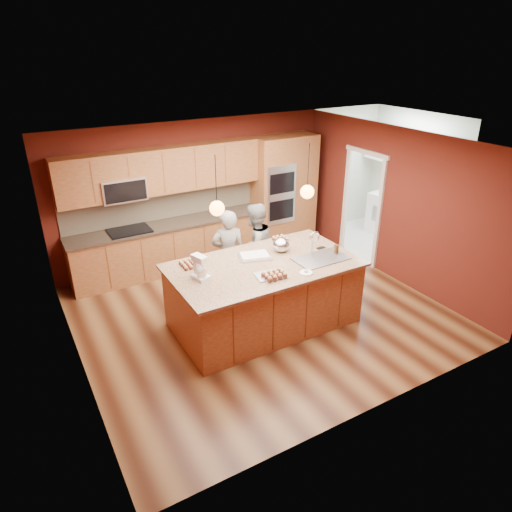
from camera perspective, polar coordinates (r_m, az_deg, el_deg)
floor at (r=7.42m, az=0.53°, el=-7.08°), size 5.50×5.50×0.00m
ceiling at (r=6.40m, az=0.63°, el=13.80°), size 5.50×5.50×0.00m
wall_back at (r=8.92m, az=-7.69°, el=7.92°), size 5.50×0.00×5.50m
wall_front at (r=5.05m, az=15.24°, el=-7.02°), size 5.50×0.00×5.50m
wall_left at (r=6.02m, az=-22.64°, el=-2.66°), size 0.00×5.00×5.00m
wall_right at (r=8.45m, az=16.96°, el=6.06°), size 0.00×5.00×5.00m
cabinet_run at (r=8.59m, az=-11.07°, el=4.41°), size 3.74×0.64×2.30m
oven_column at (r=9.54m, az=3.46°, el=8.01°), size 1.30×0.62×2.30m
doorway_trim at (r=9.06m, az=13.04°, el=5.77°), size 0.08×1.11×2.20m
laundry_room at (r=10.22m, az=18.92°, el=12.53°), size 2.60×2.70×2.70m
pendant_left at (r=5.99m, az=-4.90°, el=5.99°), size 0.20×0.20×0.80m
pendant_right at (r=6.69m, az=6.42°, el=8.01°), size 0.20×0.20×0.80m
island at (r=6.92m, az=1.09°, el=-4.67°), size 2.76×1.54×1.40m
person_left at (r=7.57m, az=-3.47°, el=0.19°), size 0.65×0.52×1.54m
person_right at (r=7.77m, az=-0.19°, el=1.03°), size 0.89×0.77×1.56m
stand_mixer at (r=6.26m, az=-7.00°, el=-1.59°), size 0.24×0.29×0.34m
sheet_cake at (r=6.88m, az=-0.17°, el=0.02°), size 0.55×0.46×0.05m
cooling_rack at (r=6.34m, az=1.84°, el=-2.41°), size 0.46×0.37×0.02m
mixing_bowl at (r=7.05m, az=3.15°, el=1.41°), size 0.27×0.27×0.23m
plate at (r=6.45m, az=6.28°, el=-2.09°), size 0.18×0.18×0.01m
tumbler at (r=7.08m, az=10.01°, el=0.84°), size 0.07×0.07×0.15m
phone at (r=7.26m, az=8.10°, el=1.02°), size 0.14×0.08×0.01m
cupcakes_left at (r=6.68m, az=-8.18°, el=-0.95°), size 0.29×0.29×0.07m
cupcakes_rack at (r=6.27m, az=2.32°, el=-2.31°), size 0.33×0.25×0.07m
cupcakes_right at (r=7.46m, az=3.05°, el=2.16°), size 0.23×0.23×0.07m
washer at (r=10.29m, az=18.80°, el=4.04°), size 0.75×0.76×0.96m
dryer at (r=10.78m, az=15.65°, el=5.23°), size 0.65×0.66×0.91m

